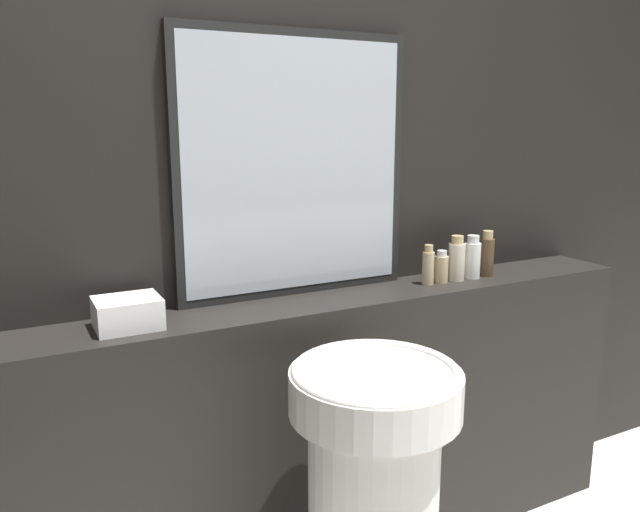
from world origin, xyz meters
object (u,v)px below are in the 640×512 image
(shampoo_bottle, at_px, (428,266))
(lotion_bottle, at_px, (457,260))
(pedestal_sink, at_px, (373,509))
(conditioner_bottle, at_px, (441,268))
(mirror, at_px, (295,166))
(hand_soap_bottle, at_px, (487,255))
(towel_stack, at_px, (128,313))
(body_wash_bottle, at_px, (472,258))

(shampoo_bottle, height_order, lotion_bottle, lotion_bottle)
(pedestal_sink, height_order, conditioner_bottle, conditioner_bottle)
(pedestal_sink, bearing_deg, conditioner_bottle, 38.42)
(mirror, height_order, conditioner_bottle, mirror)
(conditioner_bottle, bearing_deg, lotion_bottle, 0.00)
(mirror, height_order, hand_soap_bottle, mirror)
(pedestal_sink, height_order, hand_soap_bottle, hand_soap_bottle)
(towel_stack, xyz_separation_m, lotion_bottle, (1.08, 0.00, 0.03))
(mirror, xyz_separation_m, lotion_bottle, (0.55, -0.10, -0.32))
(towel_stack, bearing_deg, conditioner_bottle, 0.00)
(hand_soap_bottle, bearing_deg, conditioner_bottle, 180.00)
(pedestal_sink, distance_m, hand_soap_bottle, 0.97)
(shampoo_bottle, height_order, conditioner_bottle, shampoo_bottle)
(mirror, relative_size, towel_stack, 4.77)
(pedestal_sink, relative_size, hand_soap_bottle, 5.36)
(pedestal_sink, distance_m, conditioner_bottle, 0.82)
(shampoo_bottle, bearing_deg, pedestal_sink, -138.43)
(shampoo_bottle, bearing_deg, lotion_bottle, -0.00)
(pedestal_sink, xyz_separation_m, hand_soap_bottle, (0.71, 0.41, 0.51))
(towel_stack, distance_m, lotion_bottle, 1.08)
(lotion_bottle, xyz_separation_m, body_wash_bottle, (0.07, -0.00, -0.00))
(lotion_bottle, bearing_deg, mirror, 169.71)
(pedestal_sink, bearing_deg, lotion_bottle, 35.26)
(shampoo_bottle, relative_size, hand_soap_bottle, 0.83)
(pedestal_sink, xyz_separation_m, shampoo_bottle, (0.46, 0.41, 0.50))
(towel_stack, relative_size, conditioner_bottle, 1.53)
(lotion_bottle, relative_size, hand_soap_bottle, 0.96)
(lotion_bottle, bearing_deg, hand_soap_bottle, 0.00)
(mirror, distance_m, shampoo_bottle, 0.56)
(towel_stack, height_order, conditioner_bottle, conditioner_bottle)
(mirror, xyz_separation_m, hand_soap_bottle, (0.68, -0.10, -0.32))
(lotion_bottle, bearing_deg, body_wash_bottle, -0.00)
(hand_soap_bottle, bearing_deg, body_wash_bottle, -180.00)
(shampoo_bottle, xyz_separation_m, lotion_bottle, (0.12, -0.00, 0.01))
(conditioner_bottle, bearing_deg, pedestal_sink, -141.58)
(pedestal_sink, relative_size, shampoo_bottle, 6.44)
(body_wash_bottle, relative_size, hand_soap_bottle, 0.93)
(mirror, bearing_deg, body_wash_bottle, -9.18)
(shampoo_bottle, height_order, body_wash_bottle, body_wash_bottle)
(conditioner_bottle, height_order, hand_soap_bottle, hand_soap_bottle)
(lotion_bottle, bearing_deg, towel_stack, 180.00)
(conditioner_bottle, distance_m, body_wash_bottle, 0.13)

